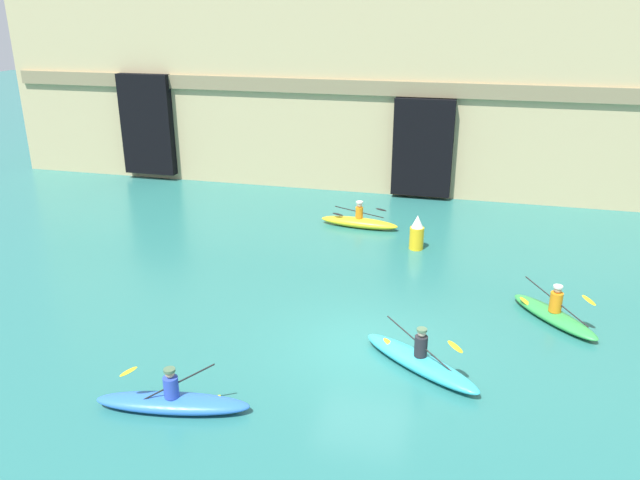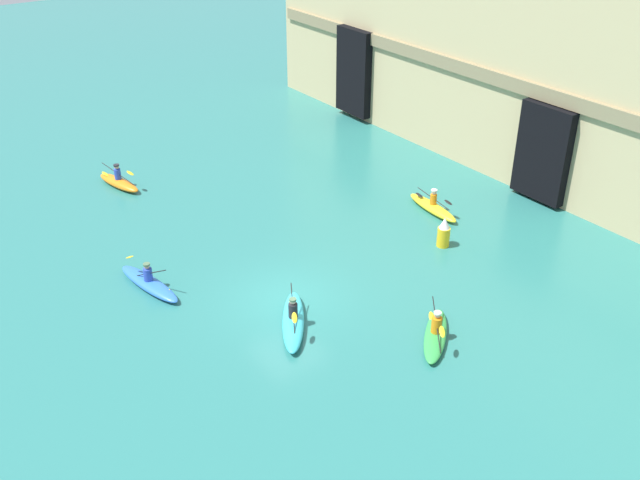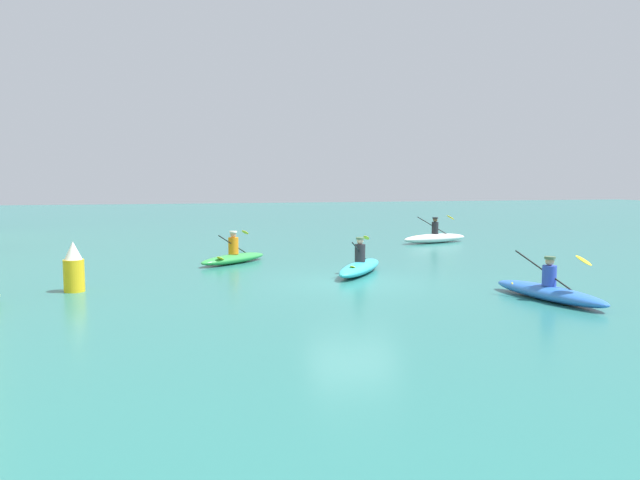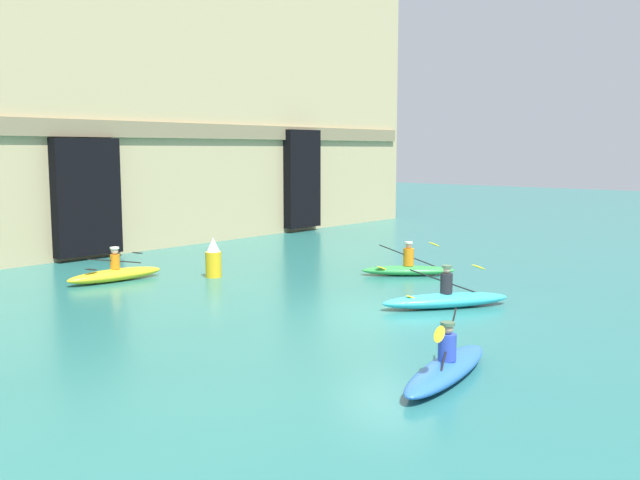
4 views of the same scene
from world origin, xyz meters
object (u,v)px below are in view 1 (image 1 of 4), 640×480
object	(u,v)px
kayak_cyan	(420,361)
kayak_green	(554,314)
kayak_blue	(173,402)
kayak_yellow	(359,222)
marker_buoy	(417,233)

from	to	relation	value
kayak_cyan	kayak_green	bearing A→B (deg)	-100.13
kayak_blue	kayak_green	world-z (taller)	kayak_blue
kayak_blue	kayak_yellow	size ratio (longest dim) A/B	1.10
kayak_green	kayak_cyan	bearing A→B (deg)	-85.63
kayak_yellow	marker_buoy	xyz separation A→B (m)	(2.49, -1.81, 0.37)
kayak_yellow	kayak_cyan	world-z (taller)	kayak_cyan
kayak_cyan	marker_buoy	world-z (taller)	marker_buoy
kayak_cyan	marker_buoy	bearing A→B (deg)	-48.37
kayak_blue	marker_buoy	world-z (taller)	marker_buoy
kayak_yellow	marker_buoy	size ratio (longest dim) A/B	2.49
kayak_yellow	kayak_green	distance (m)	9.45
kayak_blue	marker_buoy	xyz separation A→B (m)	(4.18, 11.12, 0.39)
kayak_yellow	kayak_cyan	bearing A→B (deg)	-64.99
kayak_cyan	kayak_green	size ratio (longest dim) A/B	1.19
kayak_cyan	kayak_green	world-z (taller)	kayak_cyan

